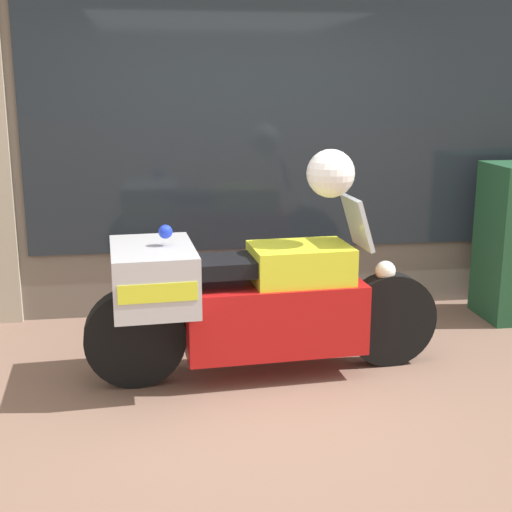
# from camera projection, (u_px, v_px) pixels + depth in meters

# --- Properties ---
(ground_plane) EXTENTS (60.00, 60.00, 0.00)m
(ground_plane) POSITION_uv_depth(u_px,v_px,m) (279.00, 400.00, 4.43)
(ground_plane) COLOR #7A5B4C
(shop_building) EXTENTS (5.79, 0.55, 3.85)m
(shop_building) POSITION_uv_depth(u_px,v_px,m) (183.00, 80.00, 5.82)
(shop_building) COLOR #6B6056
(shop_building) RESTS_ON ground
(window_display) EXTENTS (4.27, 0.30, 1.83)m
(window_display) POSITION_uv_depth(u_px,v_px,m) (290.00, 252.00, 6.33)
(window_display) COLOR slate
(window_display) RESTS_ON ground
(paramedic_motorcycle) EXTENTS (2.39, 0.81, 1.19)m
(paramedic_motorcycle) POSITION_uv_depth(u_px,v_px,m) (243.00, 299.00, 4.67)
(paramedic_motorcycle) COLOR black
(paramedic_motorcycle) RESTS_ON ground
(white_helmet) EXTENTS (0.31, 0.31, 0.31)m
(white_helmet) POSITION_uv_depth(u_px,v_px,m) (331.00, 173.00, 4.59)
(white_helmet) COLOR white
(white_helmet) RESTS_ON paramedic_motorcycle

